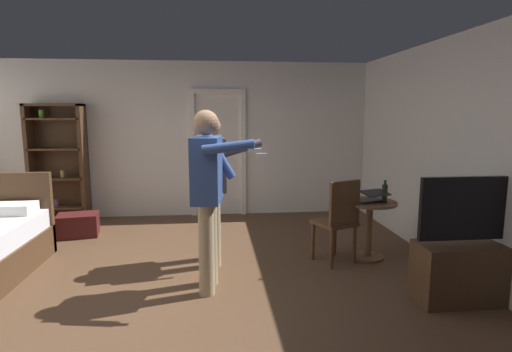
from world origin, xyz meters
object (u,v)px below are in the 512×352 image
object	(u,v)px
wooden_chair	(338,218)
person_blue_shirt	(208,187)
tv_flatscreen	(467,264)
suitcase_dark	(78,225)
side_table	(369,220)
person_striped_shirt	(212,179)
bookshelf	(58,159)
bottle_on_table	(385,193)
laptop	(370,198)

from	to	relation	value
wooden_chair	person_blue_shirt	distance (m)	1.65
tv_flatscreen	suitcase_dark	world-z (taller)	tv_flatscreen
side_table	suitcase_dark	bearing A→B (deg)	161.23
person_striped_shirt	suitcase_dark	size ratio (longest dim) A/B	3.13
suitcase_dark	bookshelf	bearing A→B (deg)	111.06
bottle_on_table	suitcase_dark	xyz separation A→B (m)	(-3.92, 1.37, -0.65)
person_blue_shirt	suitcase_dark	distance (m)	2.86
side_table	wooden_chair	xyz separation A→B (m)	(-0.42, -0.14, 0.07)
laptop	person_striped_shirt	size ratio (longest dim) A/B	0.24
bookshelf	suitcase_dark	world-z (taller)	bookshelf
bottle_on_table	person_striped_shirt	bearing A→B (deg)	176.32
tv_flatscreen	side_table	distance (m)	1.29
tv_flatscreen	suitcase_dark	bearing A→B (deg)	149.78
person_blue_shirt	wooden_chair	bearing A→B (deg)	20.35
person_striped_shirt	suitcase_dark	world-z (taller)	person_striped_shirt
person_striped_shirt	tv_flatscreen	bearing A→B (deg)	-28.02
person_striped_shirt	suitcase_dark	bearing A→B (deg)	147.23
tv_flatscreen	bottle_on_table	size ratio (longest dim) A/B	4.43
wooden_chair	laptop	bearing A→B (deg)	13.49
person_striped_shirt	bottle_on_table	bearing A→B (deg)	-3.68
person_blue_shirt	person_striped_shirt	world-z (taller)	person_blue_shirt
tv_flatscreen	laptop	size ratio (longest dim) A/B	2.83
laptop	bottle_on_table	size ratio (longest dim) A/B	1.56
tv_flatscreen	bottle_on_table	bearing A→B (deg)	106.64
tv_flatscreen	wooden_chair	world-z (taller)	tv_flatscreen
bookshelf	laptop	size ratio (longest dim) A/B	4.52
laptop	wooden_chair	bearing A→B (deg)	-166.51
tv_flatscreen	person_striped_shirt	xyz separation A→B (m)	(-2.33, 1.24, 0.63)
laptop	tv_flatscreen	bearing A→B (deg)	-67.04
laptop	person_striped_shirt	xyz separation A→B (m)	(-1.85, 0.09, 0.24)
tv_flatscreen	laptop	xyz separation A→B (m)	(-0.49, 1.15, 0.39)
side_table	bottle_on_table	size ratio (longest dim) A/B	2.63
bookshelf	person_blue_shirt	size ratio (longest dim) A/B	1.06
suitcase_dark	wooden_chair	bearing A→B (deg)	-32.46
side_table	person_blue_shirt	world-z (taller)	person_blue_shirt
tv_flatscreen	person_blue_shirt	xyz separation A→B (m)	(-2.37, 0.51, 0.67)
wooden_chair	bottle_on_table	bearing A→B (deg)	5.93
tv_flatscreen	bookshelf	bearing A→B (deg)	144.80
side_table	bottle_on_table	distance (m)	0.38
person_striped_shirt	laptop	bearing A→B (deg)	-2.77
tv_flatscreen	suitcase_dark	xyz separation A→B (m)	(-4.26, 2.48, -0.20)
wooden_chair	person_striped_shirt	bearing A→B (deg)	172.59
side_table	bottle_on_table	xyz separation A→B (m)	(0.14, -0.08, 0.34)
person_blue_shirt	bookshelf	bearing A→B (deg)	130.11
tv_flatscreen	wooden_chair	bearing A→B (deg)	130.34
person_blue_shirt	person_striped_shirt	xyz separation A→B (m)	(0.04, 0.73, -0.04)
wooden_chair	bookshelf	bearing A→B (deg)	149.17
wooden_chair	person_blue_shirt	size ratio (longest dim) A/B	0.56
person_striped_shirt	person_blue_shirt	bearing A→B (deg)	-92.77
laptop	bookshelf	bearing A→B (deg)	152.64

